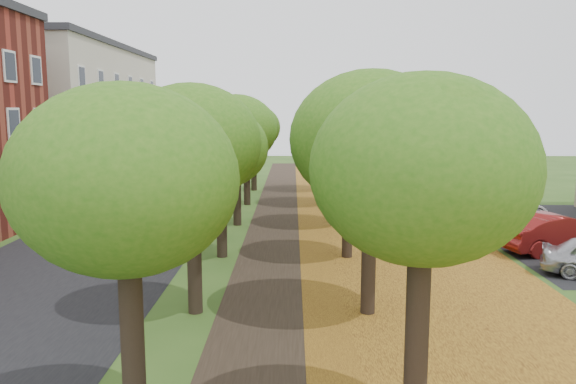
{
  "coord_description": "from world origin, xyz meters",
  "views": [
    {
      "loc": [
        0.5,
        -8.99,
        5.6
      ],
      "look_at": [
        0.33,
        12.16,
        2.5
      ],
      "focal_mm": 35.0,
      "sensor_mm": 36.0,
      "label": 1
    }
  ],
  "objects": [
    {
      "name": "street_asphalt",
      "position": [
        -7.5,
        15.0,
        0.0
      ],
      "size": [
        8.0,
        70.0,
        0.01
      ],
      "primitive_type": "cube",
      "color": "black",
      "rests_on": "ground"
    },
    {
      "name": "car_white",
      "position": [
        11.0,
        19.03,
        0.68
      ],
      "size": [
        5.38,
        3.71,
        1.37
      ],
      "primitive_type": "imported",
      "rotation": [
        0.0,
        0.0,
        1.89
      ],
      "color": "silver",
      "rests_on": "ground"
    },
    {
      "name": "tree_row_east",
      "position": [
        2.6,
        15.0,
        4.47
      ],
      "size": [
        4.0,
        34.0,
        6.2
      ],
      "color": "black",
      "rests_on": "ground"
    },
    {
      "name": "building_cream",
      "position": [
        -17.0,
        33.0,
        5.21
      ],
      "size": [
        10.3,
        20.3,
        10.4
      ],
      "color": "beige",
      "rests_on": "ground"
    },
    {
      "name": "tree_row_west",
      "position": [
        -2.2,
        15.0,
        4.47
      ],
      "size": [
        4.0,
        34.0,
        6.2
      ],
      "color": "black",
      "rests_on": "ground"
    },
    {
      "name": "footpath",
      "position": [
        0.0,
        15.0,
        0.0
      ],
      "size": [
        3.2,
        70.0,
        0.01
      ],
      "primitive_type": "cube",
      "color": "black",
      "rests_on": "ground"
    },
    {
      "name": "car_grey",
      "position": [
        11.0,
        15.9,
        0.7
      ],
      "size": [
        4.99,
        2.35,
        1.41
      ],
      "primitive_type": "imported",
      "rotation": [
        0.0,
        0.0,
        1.49
      ],
      "color": "#2D2D31",
      "rests_on": "ground"
    },
    {
      "name": "leaf_verge",
      "position": [
        5.0,
        15.0,
        0.01
      ],
      "size": [
        7.5,
        70.0,
        0.01
      ],
      "primitive_type": "cube",
      "color": "#B37D21",
      "rests_on": "ground"
    },
    {
      "name": "car_red",
      "position": [
        11.0,
        12.8,
        0.77
      ],
      "size": [
        4.95,
        2.74,
        1.54
      ],
      "primitive_type": "imported",
      "rotation": [
        0.0,
        0.0,
        1.82
      ],
      "color": "maroon",
      "rests_on": "ground"
    }
  ]
}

